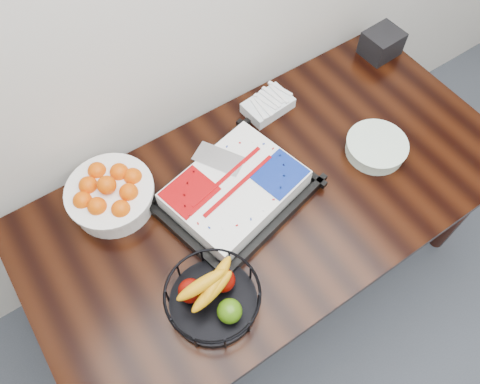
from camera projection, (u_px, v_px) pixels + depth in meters
table at (272, 204)px, 1.75m from camera, size 1.80×0.90×0.75m
cake_tray at (235, 191)px, 1.63m from camera, size 0.57×0.49×0.10m
tangerine_bowl at (109, 191)px, 1.58m from camera, size 0.30×0.30×0.19m
fruit_basket at (213, 297)px, 1.41m from camera, size 0.29×0.29×0.16m
plate_stack at (376, 147)px, 1.75m from camera, size 0.23×0.23×0.06m
fork_bag at (268, 105)px, 1.85m from camera, size 0.20×0.14×0.06m
napkin_box at (382, 43)px, 2.00m from camera, size 0.16×0.14×0.11m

